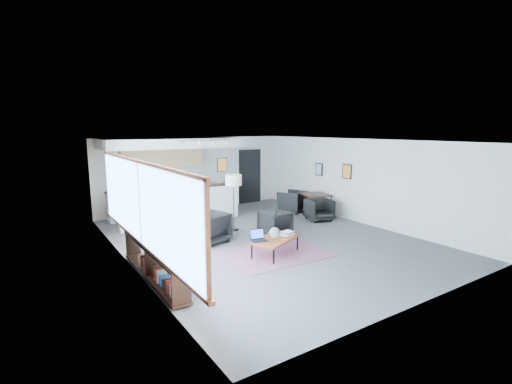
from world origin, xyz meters
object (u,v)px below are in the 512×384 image
armchair_left (209,226)px  microwave (185,180)px  laptop (258,237)px  floor_lamp (234,182)px  dining_chair_near (319,210)px  coffee_table (276,239)px  dining_chair_far (292,202)px  book_stack (287,233)px  ceramic_pot (275,233)px  armchair_right (275,222)px  dining_table (315,196)px

armchair_left → microwave: size_ratio=1.47×
laptop → microwave: 5.31m
laptop → armchair_left: (-0.45, 1.60, -0.04)m
floor_lamp → dining_chair_near: size_ratio=2.49×
coffee_table → microwave: size_ratio=2.36×
dining_chair_far → microwave: microwave is taller
book_stack → dining_chair_far: 4.23m
armchair_left → floor_lamp: floor_lamp is taller
ceramic_pot → dining_chair_near: bearing=31.3°
coffee_table → armchair_right: bearing=30.4°
book_stack → armchair_left: 2.05m
floor_lamp → microwave: floor_lamp is taller
ceramic_pot → armchair_left: armchair_left is taller
floor_lamp → dining_table: 3.33m
book_stack → dining_chair_far: bearing=49.6°
dining_chair_near → book_stack: bearing=-132.9°
ceramic_pot → dining_table: (3.52, 2.52, 0.13)m
dining_table → dining_chair_near: bearing=-121.8°
book_stack → armchair_right: (0.52, 1.21, -0.08)m
coffee_table → dining_chair_far: size_ratio=1.95×
ceramic_pot → microwave: microwave is taller
armchair_right → dining_table: armchair_right is taller
dining_table → ceramic_pot: bearing=-144.4°
dining_chair_far → book_stack: bearing=27.9°
floor_lamp → dining_chair_far: 3.20m
armchair_right → dining_chair_far: armchair_right is taller
book_stack → microwave: microwave is taller
book_stack → armchair_left: bearing=128.0°
ceramic_pot → dining_table: size_ratio=0.24×
dining_chair_far → dining_chair_near: bearing=67.4°
ceramic_pot → armchair_right: size_ratio=0.34×
armchair_right → floor_lamp: size_ratio=0.46×
armchair_left → armchair_right: bearing=151.4°
dining_chair_near → microwave: (-3.11, 3.44, 0.81)m
ceramic_pot → book_stack: size_ratio=0.72×
laptop → floor_lamp: bearing=83.4°
coffee_table → laptop: 0.45m
ceramic_pot → dining_chair_near: 3.67m
laptop → dining_table: 4.61m
coffee_table → book_stack: size_ratio=3.98×
book_stack → armchair_left: armchair_left is taller
laptop → dining_chair_near: bearing=36.9°
ceramic_pot → book_stack: 0.43m
armchair_right → armchair_left: bearing=-18.6°
armchair_right → dining_chair_far: 3.00m
dining_chair_near → dining_chair_far: 1.39m
laptop → book_stack: (0.82, -0.02, -0.03)m
coffee_table → book_stack: 0.40m
ceramic_pot → floor_lamp: (0.28, 2.38, 0.88)m
dining_chair_far → coffee_table: bearing=24.7°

